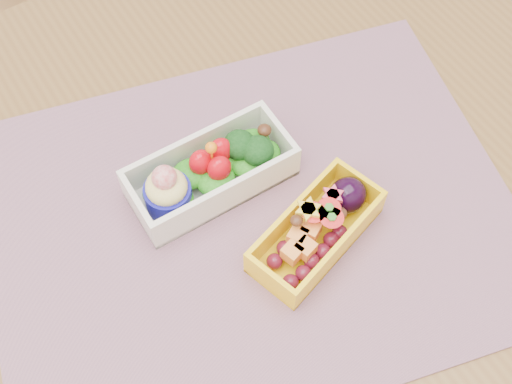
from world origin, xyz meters
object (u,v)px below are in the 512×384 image
table (256,229)px  bento_yellow (318,229)px  placemat (253,217)px  bento_white (210,173)px

table → bento_yellow: bento_yellow is taller
placemat → bento_white: size_ratio=3.10×
bento_yellow → table: bearing=85.2°
table → placemat: bearing=-128.1°
bento_yellow → bento_white: bearing=100.5°
table → bento_yellow: size_ratio=7.45×
table → bento_white: bento_white is taller
bento_white → bento_yellow: (0.06, -0.11, -0.00)m
table → placemat: 0.11m
placemat → bento_yellow: bearing=-53.3°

